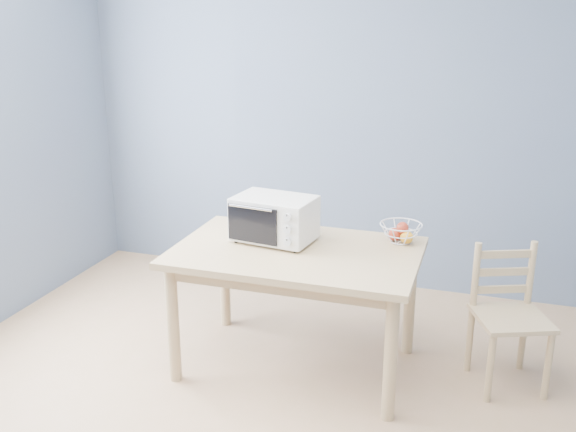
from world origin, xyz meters
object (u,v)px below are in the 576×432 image
(dining_table, at_px, (296,266))
(dining_chair, at_px, (508,318))
(fruit_basket, at_px, (401,232))
(toaster_oven, at_px, (271,218))

(dining_table, relative_size, dining_chair, 1.72)
(dining_table, xyz_separation_m, fruit_basket, (0.55, 0.31, 0.17))
(fruit_basket, height_order, dining_chair, fruit_basket)
(dining_chair, bearing_deg, toaster_oven, 162.27)
(fruit_basket, distance_m, dining_chair, 0.77)
(dining_table, distance_m, dining_chair, 1.23)
(toaster_oven, height_order, dining_chair, toaster_oven)
(fruit_basket, bearing_deg, dining_table, -151.07)
(toaster_oven, relative_size, dining_chair, 0.62)
(dining_table, height_order, toaster_oven, toaster_oven)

